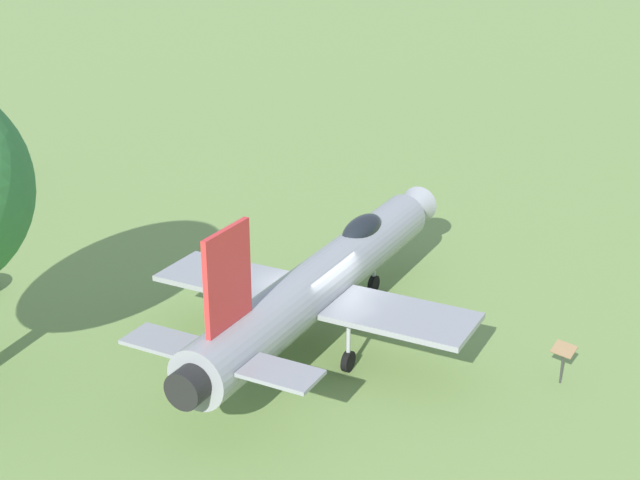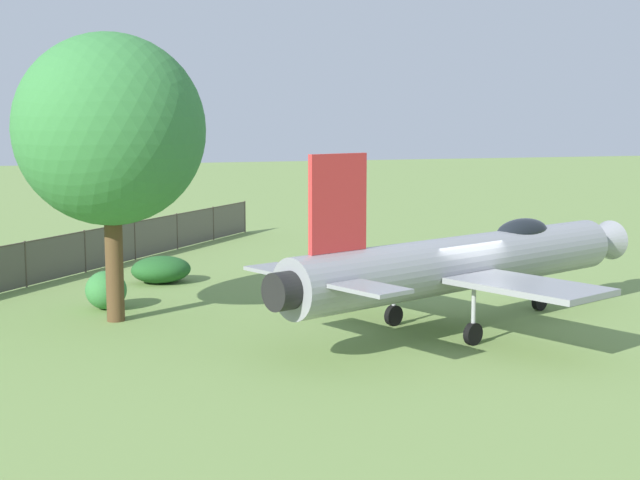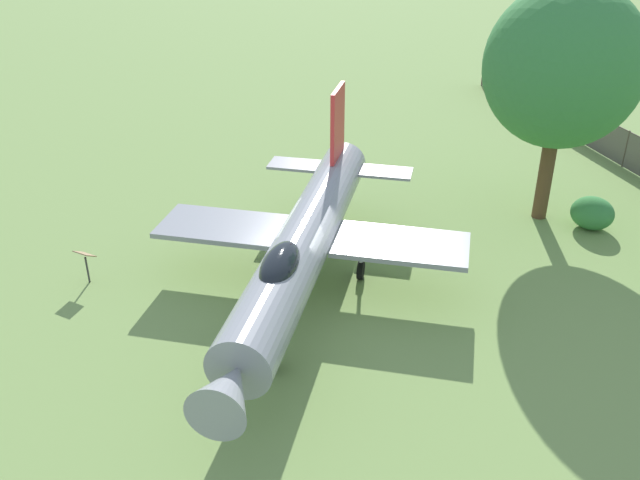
{
  "view_description": "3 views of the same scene",
  "coord_description": "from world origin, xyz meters",
  "px_view_note": "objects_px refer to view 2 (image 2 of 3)",
  "views": [
    {
      "loc": [
        -16.95,
        14.83,
        12.1
      ],
      "look_at": [
        1.16,
        -0.96,
        2.58
      ],
      "focal_mm": 48.36,
      "sensor_mm": 36.0,
      "label": 1
    },
    {
      "loc": [
        -22.4,
        12.06,
        5.94
      ],
      "look_at": [
        1.68,
        3.7,
        2.5
      ],
      "focal_mm": 50.34,
      "sensor_mm": 36.0,
      "label": 2
    },
    {
      "loc": [
        10.2,
        -14.47,
        11.33
      ],
      "look_at": [
        1.04,
        -0.79,
        2.52
      ],
      "focal_mm": 38.41,
      "sensor_mm": 36.0,
      "label": 3
    }
  ],
  "objects_px": {
    "shade_tree": "(110,130)",
    "shrub_near_fence": "(106,290)",
    "display_jet": "(470,261)",
    "shrub_by_tree": "(161,270)"
  },
  "relations": [
    {
      "from": "display_jet",
      "to": "shade_tree",
      "type": "bearing_deg",
      "value": 135.65
    },
    {
      "from": "shrub_near_fence",
      "to": "shrub_by_tree",
      "type": "relative_size",
      "value": 0.7
    },
    {
      "from": "shade_tree",
      "to": "shrub_near_fence",
      "type": "height_order",
      "value": "shade_tree"
    },
    {
      "from": "shade_tree",
      "to": "shrub_near_fence",
      "type": "xyz_separation_m",
      "value": [
        1.84,
        0.09,
        -5.01
      ]
    },
    {
      "from": "shade_tree",
      "to": "shrub_near_fence",
      "type": "relative_size",
      "value": 5.51
    },
    {
      "from": "shrub_near_fence",
      "to": "shrub_by_tree",
      "type": "bearing_deg",
      "value": -30.8
    },
    {
      "from": "shrub_near_fence",
      "to": "shrub_by_tree",
      "type": "xyz_separation_m",
      "value": [
        3.97,
        -2.37,
        -0.11
      ]
    },
    {
      "from": "shade_tree",
      "to": "shrub_near_fence",
      "type": "distance_m",
      "value": 5.34
    },
    {
      "from": "shade_tree",
      "to": "shrub_by_tree",
      "type": "distance_m",
      "value": 8.08
    },
    {
      "from": "shade_tree",
      "to": "shrub_by_tree",
      "type": "height_order",
      "value": "shade_tree"
    }
  ]
}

